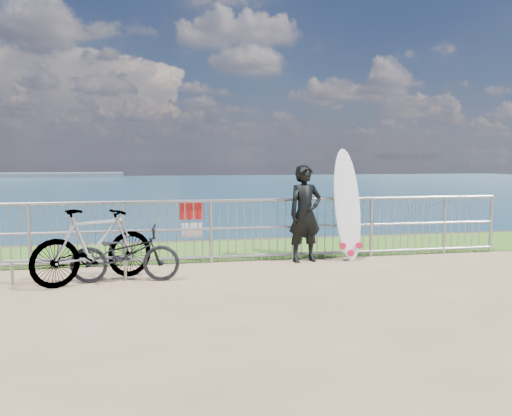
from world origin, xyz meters
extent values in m
plane|color=#376E1E|center=(0.00, 2.70, 0.01)|extent=(120.00, 120.00, 0.00)
cube|color=brown|center=(0.00, 3.90, -2.50)|extent=(120.00, 0.30, 5.00)
plane|color=navy|center=(0.00, 90.00, -5.00)|extent=(260.00, 260.00, 0.00)
cube|color=#565E68|center=(-50.00, 168.00, -4.25)|extent=(70.00, 12.00, 1.50)
cylinder|color=#919499|center=(0.00, 1.60, 1.10)|extent=(10.00, 0.06, 0.06)
cylinder|color=#919499|center=(0.00, 1.60, 0.61)|extent=(10.00, 0.05, 0.05)
cylinder|color=#919499|center=(0.00, 1.60, 0.10)|extent=(10.00, 0.05, 0.05)
cylinder|color=#919499|center=(-3.50, 1.60, 0.55)|extent=(0.06, 0.06, 1.10)
cylinder|color=#919499|center=(-2.00, 1.60, 0.55)|extent=(0.06, 0.06, 1.10)
cylinder|color=#919499|center=(-0.50, 1.60, 0.55)|extent=(0.06, 0.06, 1.10)
cylinder|color=#919499|center=(1.00, 1.60, 0.55)|extent=(0.06, 0.06, 1.10)
cylinder|color=#919499|center=(2.50, 1.60, 0.55)|extent=(0.06, 0.06, 1.10)
cylinder|color=#919499|center=(4.00, 1.60, 0.55)|extent=(0.06, 0.06, 1.10)
cylinder|color=#919499|center=(5.00, 1.60, 0.55)|extent=(0.06, 0.06, 1.10)
cube|color=red|center=(-0.83, 1.66, 0.92)|extent=(0.42, 0.02, 0.30)
cube|color=white|center=(-0.83, 1.66, 0.92)|extent=(0.38, 0.01, 0.08)
cube|color=white|center=(-0.83, 1.66, 0.58)|extent=(0.36, 0.02, 0.26)
imported|color=black|center=(1.16, 1.40, 0.86)|extent=(0.70, 0.53, 1.72)
ellipsoid|color=silver|center=(1.96, 1.45, 1.01)|extent=(0.61, 0.56, 2.03)
cone|color=red|center=(1.81, 1.33, 0.29)|extent=(0.12, 0.22, 0.12)
cone|color=red|center=(2.12, 1.33, 0.29)|extent=(0.12, 0.22, 0.12)
cone|color=red|center=(1.96, 1.33, 0.15)|extent=(0.12, 0.22, 0.12)
imported|color=black|center=(-1.89, 0.49, 0.42)|extent=(1.63, 0.64, 0.84)
imported|color=black|center=(-2.34, 0.54, 0.56)|extent=(1.88, 1.35, 1.11)
cylinder|color=#919499|center=(-2.70, 0.59, 0.35)|extent=(1.81, 0.05, 0.05)
cylinder|color=#919499|center=(-3.51, 0.59, 0.18)|extent=(0.04, 0.04, 0.35)
cylinder|color=#919499|center=(-1.90, 0.59, 0.18)|extent=(0.04, 0.04, 0.35)
camera|label=1|loc=(-1.31, -7.08, 1.87)|focal=35.00mm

